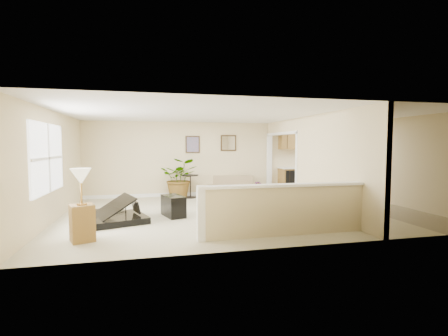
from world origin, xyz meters
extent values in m
plane|color=beige|center=(0.00, 0.00, 0.00)|extent=(9.00, 9.00, 0.00)
cube|color=beige|center=(0.00, 3.00, 1.25)|extent=(9.00, 0.04, 2.50)
cube|color=beige|center=(0.00, -3.00, 1.25)|extent=(9.00, 0.04, 2.50)
cube|color=beige|center=(-4.50, 0.00, 1.25)|extent=(0.04, 6.00, 2.50)
cube|color=beige|center=(4.50, 0.00, 1.25)|extent=(0.04, 6.00, 2.50)
cube|color=white|center=(0.00, 0.00, 2.50)|extent=(9.00, 6.00, 0.04)
cube|color=tan|center=(3.15, 0.00, 0.00)|extent=(2.70, 6.00, 0.01)
cube|color=beige|center=(1.80, -1.20, 1.25)|extent=(0.12, 3.60, 2.50)
cube|color=beige|center=(1.80, 1.77, 2.30)|extent=(0.12, 2.35, 0.40)
cube|color=beige|center=(0.15, -2.30, 0.47)|extent=(3.30, 0.12, 0.95)
cube|color=white|center=(0.15, -2.30, 0.96)|extent=(3.40, 0.22, 0.05)
cube|color=white|center=(-1.50, -2.30, 0.50)|extent=(0.14, 0.14, 1.00)
cube|color=white|center=(-4.49, -0.50, 1.45)|extent=(0.05, 2.15, 1.45)
cube|color=#392914|center=(-0.95, 2.98, 1.75)|extent=(0.48, 0.03, 0.58)
cube|color=#915C78|center=(-0.95, 2.96, 1.75)|extent=(0.40, 0.01, 0.50)
cube|color=#392914|center=(0.30, 2.98, 1.80)|extent=(0.55, 0.03, 0.55)
cube|color=silver|center=(0.30, 2.96, 1.80)|extent=(0.46, 0.01, 0.46)
cube|color=olive|center=(3.30, 2.70, 0.45)|extent=(2.30, 0.60, 0.90)
cube|color=white|center=(3.30, 2.70, 0.92)|extent=(2.36, 0.65, 0.04)
cube|color=black|center=(2.50, 2.69, 0.43)|extent=(0.60, 0.60, 0.84)
cube|color=olive|center=(3.30, 2.82, 1.95)|extent=(2.30, 0.35, 0.75)
cube|color=black|center=(-3.20, -0.47, 0.72)|extent=(1.65, 1.53, 0.28)
cylinder|color=black|center=(-3.34, 0.05, 0.72)|extent=(1.16, 1.16, 0.28)
cube|color=silver|center=(-2.40, -0.47, 0.68)|extent=(0.49, 0.95, 0.02)
cube|color=black|center=(-3.30, -0.38, 0.97)|extent=(1.35, 1.35, 0.63)
cube|color=black|center=(-1.84, -0.14, 0.25)|extent=(0.58, 0.83, 0.50)
cube|color=tan|center=(0.26, 2.60, 0.22)|extent=(1.75, 1.31, 0.44)
cube|color=tan|center=(0.26, 2.93, 0.67)|extent=(1.55, 0.67, 0.46)
cube|color=tan|center=(-0.43, 2.60, 0.52)|extent=(0.44, 0.90, 0.17)
cube|color=tan|center=(0.94, 2.60, 0.52)|extent=(0.44, 0.90, 0.17)
cylinder|color=black|center=(-1.09, 2.54, 0.02)|extent=(0.38, 0.38, 0.03)
cylinder|color=black|center=(-1.09, 2.54, 0.38)|extent=(0.04, 0.04, 0.74)
cylinder|color=black|center=(-1.09, 2.54, 0.75)|extent=(0.53, 0.53, 0.03)
cylinder|color=black|center=(-1.42, 2.64, 0.13)|extent=(0.37, 0.37, 0.26)
imported|color=#245218|center=(-1.42, 2.64, 0.65)|extent=(1.39, 1.28, 1.30)
cylinder|color=black|center=(1.14, 2.30, 0.09)|extent=(0.26, 0.26, 0.18)
imported|color=#245218|center=(1.14, 2.30, 0.25)|extent=(0.35, 0.35, 0.49)
cube|color=olive|center=(-3.58, -1.83, 0.33)|extent=(0.50, 0.50, 0.66)
cylinder|color=gold|center=(-3.58, -1.83, 0.67)|extent=(0.18, 0.18, 0.02)
cylinder|color=gold|center=(-3.58, -1.83, 0.89)|extent=(0.03, 0.03, 0.44)
cone|color=beige|center=(-3.58, -1.83, 1.17)|extent=(0.35, 0.35, 0.29)
camera|label=1|loc=(-2.39, -7.98, 1.72)|focal=26.00mm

